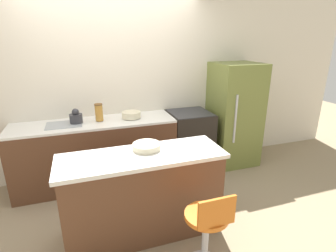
{
  "coord_description": "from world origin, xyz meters",
  "views": [
    {
      "loc": [
        -0.45,
        -3.13,
        1.97
      ],
      "look_at": [
        0.51,
        -0.28,
        0.94
      ],
      "focal_mm": 28.0,
      "sensor_mm": 36.0,
      "label": 1
    }
  ],
  "objects": [
    {
      "name": "oven_range",
      "position": [
        1.07,
        0.32,
        0.45
      ],
      "size": [
        0.62,
        0.61,
        0.9
      ],
      "color": "black",
      "rests_on": "ground_plane"
    },
    {
      "name": "kettle",
      "position": [
        -0.54,
        0.33,
        0.98
      ],
      "size": [
        0.16,
        0.16,
        0.19
      ],
      "color": "#333338",
      "rests_on": "back_counter"
    },
    {
      "name": "kitchen_island",
      "position": [
        0.05,
        -0.88,
        0.45
      ],
      "size": [
        1.61,
        0.55,
        0.9
      ],
      "color": "brown",
      "rests_on": "ground_plane"
    },
    {
      "name": "refrigerator",
      "position": [
        1.81,
        0.3,
        0.8
      ],
      "size": [
        0.7,
        0.67,
        1.6
      ],
      "color": "olive",
      "rests_on": "ground_plane"
    },
    {
      "name": "canister_jar",
      "position": [
        -0.25,
        0.33,
        1.02
      ],
      "size": [
        0.11,
        0.11,
        0.23
      ],
      "color": "#B77F33",
      "rests_on": "back_counter"
    },
    {
      "name": "stool_chair",
      "position": [
        0.44,
        -1.53,
        0.41
      ],
      "size": [
        0.37,
        0.37,
        0.82
      ],
      "color": "#B7B7BC",
      "rests_on": "ground_plane"
    },
    {
      "name": "wall_back",
      "position": [
        0.0,
        0.65,
        1.3
      ],
      "size": [
        8.0,
        0.06,
        2.6
      ],
      "color": "silver",
      "rests_on": "ground_plane"
    },
    {
      "name": "back_counter",
      "position": [
        -0.32,
        0.32,
        0.45
      ],
      "size": [
        2.14,
        0.6,
        0.9
      ],
      "color": "brown",
      "rests_on": "ground_plane"
    },
    {
      "name": "fruit_bowl",
      "position": [
        0.12,
        -0.77,
        0.93
      ],
      "size": [
        0.28,
        0.28,
        0.06
      ],
      "color": "beige",
      "rests_on": "kitchen_island"
    },
    {
      "name": "mixing_bowl",
      "position": [
        0.18,
        0.33,
        0.95
      ],
      "size": [
        0.26,
        0.26,
        0.08
      ],
      "color": "beige",
      "rests_on": "back_counter"
    },
    {
      "name": "ground_plane",
      "position": [
        0.0,
        0.0,
        0.0
      ],
      "size": [
        14.0,
        14.0,
        0.0
      ],
      "primitive_type": "plane",
      "color": "#998466"
    }
  ]
}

